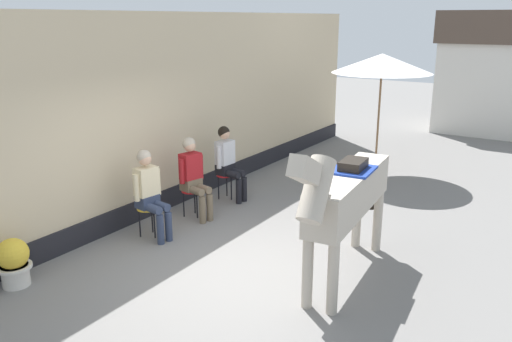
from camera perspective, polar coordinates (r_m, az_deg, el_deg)
ground_plane at (r=9.60m, az=7.87°, el=-3.83°), size 40.00×40.00×0.00m
pub_facade_wall at (r=9.36m, az=-10.15°, el=5.31°), size 0.34×14.00×3.40m
distant_cottage at (r=17.08m, az=25.23°, el=9.84°), size 3.40×2.60×3.50m
seated_visitor_near at (r=8.12m, az=-11.57°, el=-2.02°), size 0.61×0.49×1.39m
seated_visitor_middle at (r=8.83m, az=-6.88°, el=-0.30°), size 0.61×0.48×1.39m
seated_visitor_far at (r=9.68m, az=-3.10°, el=1.28°), size 0.61×0.49×1.39m
saddled_horse_center at (r=6.62m, az=9.82°, el=-2.67°), size 0.64×3.00×2.06m
flower_planter_near at (r=7.36m, az=-24.96°, el=-8.96°), size 0.43×0.43×0.64m
cafe_parasol at (r=11.45m, az=13.61°, el=11.27°), size 2.10×2.10×2.58m
spare_stool_white at (r=9.57m, az=8.71°, el=-1.40°), size 0.32×0.32×0.46m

